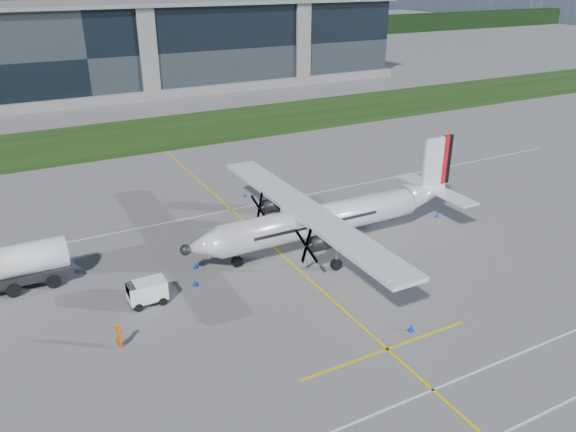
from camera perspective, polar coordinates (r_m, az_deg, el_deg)
name	(u,v)px	position (r m, az deg, el deg)	size (l,w,h in m)	color
ground	(140,153)	(72.09, -14.82, 6.24)	(400.00, 400.00, 0.00)	slate
grass_strip	(125,137)	(79.61, -16.26, 7.72)	(400.00, 18.00, 0.04)	#19350E
terminal_building	(77,52)	(109.24, -20.64, 15.35)	(120.00, 20.00, 15.00)	black
tree_line	(42,42)	(168.99, -23.69, 15.84)	(400.00, 6.00, 6.00)	black
yellow_taxiway_centerline	(269,243)	(46.41, -1.97, -2.79)	(0.20, 70.00, 0.01)	yellow
turboprop_aircraft	(331,201)	(44.84, 4.34, 1.55)	(24.69, 25.60, 7.68)	white
baggage_tug	(147,292)	(39.26, -14.11, -7.54)	(2.71, 1.63, 1.63)	white
ground_crew_person	(119,334)	(35.34, -16.80, -11.39)	(0.80, 0.57, 1.97)	#F25907
safety_cone_nose_stbd	(195,265)	(43.12, -9.39, -4.96)	(0.36, 0.36, 0.50)	#0B2DC2
safety_cone_portwing	(411,327)	(36.52, 12.42, -11.00)	(0.36, 0.36, 0.50)	#0B2DC2
safety_cone_tail	(437,214)	(53.00, 14.93, 0.17)	(0.36, 0.36, 0.50)	#0B2DC2
safety_cone_nose_port	(195,283)	(40.85, -9.41, -6.69)	(0.36, 0.36, 0.50)	#0B2DC2
safety_cone_stbdwing	(245,194)	(55.94, -4.37, 2.20)	(0.36, 0.36, 0.50)	#0B2DC2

